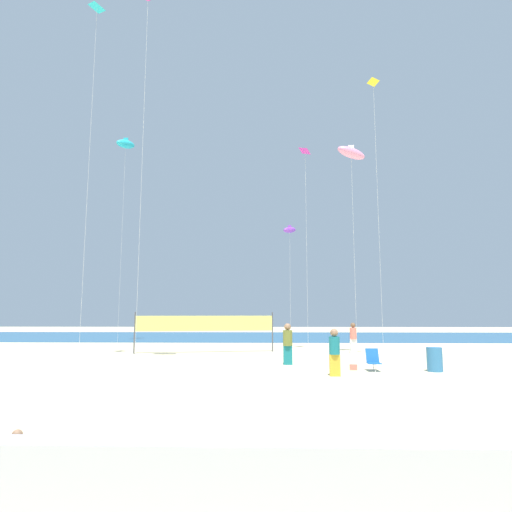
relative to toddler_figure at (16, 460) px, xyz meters
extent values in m
plane|color=beige|center=(0.90, 10.45, -0.43)|extent=(120.00, 120.00, 0.00)
cube|color=#28608C|center=(0.90, 39.13, -0.43)|extent=(120.00, 20.00, 0.01)
cube|color=#B7B7BC|center=(0.90, -0.64, 0.00)|extent=(28.00, 0.44, 0.86)
cube|color=maroon|center=(0.00, 0.00, -0.25)|extent=(0.18, 0.11, 0.37)
cylinder|color=#99B28C|center=(0.00, 0.00, 0.09)|extent=(0.18, 0.18, 0.30)
sphere|color=#997051|center=(0.00, 0.00, 0.31)|extent=(0.14, 0.14, 0.14)
cube|color=gold|center=(5.75, 10.83, -0.03)|extent=(0.38, 0.23, 0.79)
cylinder|color=#19727A|center=(5.75, 10.83, 0.69)|extent=(0.40, 0.40, 0.66)
sphere|color=#997051|center=(5.75, 10.83, 1.17)|extent=(0.29, 0.29, 0.29)
cube|color=white|center=(8.33, 20.64, -0.03)|extent=(0.39, 0.23, 0.81)
cylinder|color=#EA7260|center=(8.33, 20.64, 0.71)|extent=(0.41, 0.41, 0.67)
sphere|color=brown|center=(8.33, 20.64, 1.19)|extent=(0.30, 0.30, 0.30)
cube|color=#19727A|center=(4.15, 14.41, -0.01)|extent=(0.41, 0.24, 0.85)
cylinder|color=olive|center=(4.15, 14.41, 0.77)|extent=(0.43, 0.43, 0.70)
sphere|color=#997051|center=(4.15, 14.41, 1.28)|extent=(0.31, 0.31, 0.31)
cube|color=#1959B2|center=(7.53, 12.20, -0.11)|extent=(0.52, 0.48, 0.03)
cube|color=#1959B2|center=(7.53, 12.49, 0.17)|extent=(0.52, 0.23, 0.57)
cylinder|color=silver|center=(7.53, 12.05, -0.27)|extent=(0.03, 0.03, 0.32)
cylinder|color=silver|center=(7.53, 12.34, -0.27)|extent=(0.03, 0.03, 0.32)
cylinder|color=teal|center=(9.96, 12.23, 0.05)|extent=(0.61, 0.61, 0.96)
cylinder|color=#4C4C51|center=(-4.54, 19.55, 0.77)|extent=(0.08, 0.08, 2.40)
cylinder|color=#4C4C51|center=(3.50, 21.23, 0.77)|extent=(0.08, 0.08, 2.40)
cube|color=#EAE566|center=(-0.52, 20.39, 1.30)|extent=(8.05, 1.70, 0.90)
cube|color=#EA7260|center=(6.76, 12.57, -0.32)|extent=(0.29, 0.14, 0.23)
cylinder|color=silver|center=(-5.67, 14.75, 8.69)|extent=(0.01, 0.01, 18.25)
pyramid|color=#26BFCC|center=(-5.65, 14.75, 17.90)|extent=(0.82, 0.81, 0.36)
cylinder|color=silver|center=(4.94, 27.70, 3.98)|extent=(0.01, 0.01, 8.83)
ellipsoid|color=purple|center=(4.94, 27.70, 8.40)|extent=(1.33, 1.31, 0.68)
cube|color=purple|center=(4.94, 27.70, 8.60)|extent=(0.27, 0.06, 0.33)
cylinder|color=silver|center=(-2.49, 13.12, 8.54)|extent=(0.01, 0.01, 17.94)
cylinder|color=silver|center=(8.97, 16.30, 6.92)|extent=(0.01, 0.01, 14.70)
pyramid|color=yellow|center=(8.98, 16.32, 14.33)|extent=(0.65, 0.65, 0.29)
cylinder|color=silver|center=(5.66, 20.96, 5.90)|extent=(0.01, 0.01, 12.67)
pyramid|color=#D833A5|center=(5.69, 20.97, 12.31)|extent=(0.82, 0.81, 0.44)
cylinder|color=silver|center=(-8.86, 29.14, 7.88)|extent=(0.01, 0.01, 16.63)
ellipsoid|color=#26BFCC|center=(-8.86, 29.14, 16.20)|extent=(1.55, 2.25, 1.12)
cube|color=#26BFCC|center=(-8.86, 29.14, 16.50)|extent=(0.41, 0.06, 0.51)
cylinder|color=silver|center=(8.13, 18.62, 5.38)|extent=(0.01, 0.01, 11.62)
ellipsoid|color=pink|center=(8.13, 18.62, 11.19)|extent=(1.88, 0.91, 1.06)
cube|color=white|center=(8.13, 18.62, 11.44)|extent=(0.34, 0.06, 0.43)
camera|label=1|loc=(3.30, -5.82, 1.88)|focal=30.43mm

